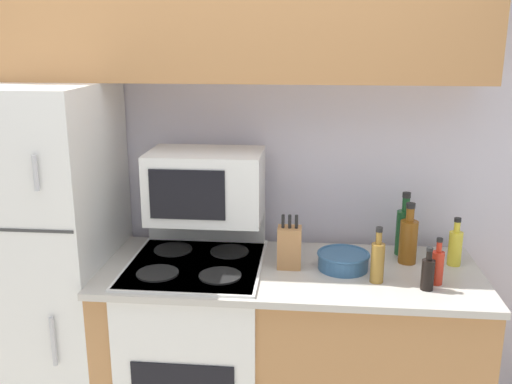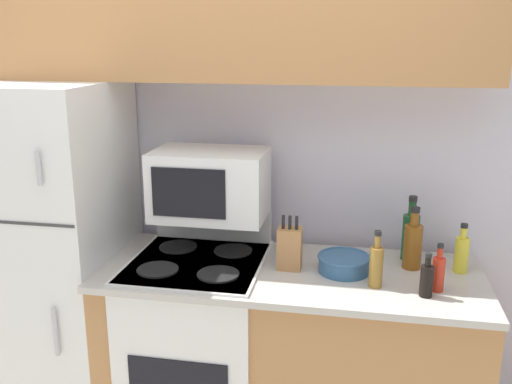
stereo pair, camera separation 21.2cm
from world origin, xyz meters
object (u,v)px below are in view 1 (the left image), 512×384
object	(u,v)px
microwave	(206,185)
bottle_soy_sauce	(428,273)
knife_block	(289,247)
bottle_wine_green	(404,230)
bottle_whiskey	(408,240)
bottle_vinegar	(378,261)
bottle_hot_sauce	(437,266)
refrigerator	(35,268)
bottle_cooking_spray	(455,247)
stove	(198,351)
bowl	(343,260)

from	to	relation	value
microwave	bottle_soy_sauce	bearing A→B (deg)	-17.83
knife_block	bottle_wine_green	bearing A→B (deg)	21.82
bottle_whiskey	bottle_vinegar	distance (m)	0.28
bottle_hot_sauce	refrigerator	bearing A→B (deg)	175.55
microwave	bottle_wine_green	bearing A→B (deg)	4.95
bottle_hot_sauce	bottle_whiskey	xyz separation A→B (m)	(-0.08, 0.22, 0.03)
bottle_wine_green	bottle_cooking_spray	world-z (taller)	bottle_wine_green
knife_block	bottle_vinegar	distance (m)	0.39
bottle_vinegar	bottle_soy_sauce	bearing A→B (deg)	-15.70
bottle_wine_green	stove	bearing A→B (deg)	-166.95
bottle_vinegar	bottle_cooking_spray	bearing A→B (deg)	31.24
bottle_cooking_spray	refrigerator	bearing A→B (deg)	-177.76
refrigerator	bottle_hot_sauce	world-z (taller)	refrigerator
stove	microwave	distance (m)	0.78
stove	bottle_soy_sauce	bearing A→B (deg)	-9.64
bottle_whiskey	microwave	bearing A→B (deg)	178.47
knife_block	bottle_hot_sauce	world-z (taller)	knife_block
refrigerator	bowl	bearing A→B (deg)	-0.75
bottle_whiskey	bowl	bearing A→B (deg)	-160.95
refrigerator	bowl	distance (m)	1.44
refrigerator	microwave	distance (m)	0.90
bottle_hot_sauce	bottle_soy_sauce	distance (m)	0.08
microwave	bowl	bearing A→B (deg)	-11.29
knife_block	bowl	xyz separation A→B (m)	(0.24, 0.01, -0.06)
stove	bottle_vinegar	bearing A→B (deg)	-8.11
bottle_hot_sauce	bottle_soy_sauce	bearing A→B (deg)	-129.79
microwave	bottle_cooking_spray	size ratio (longest dim) A/B	2.35
stove	bottle_soy_sauce	size ratio (longest dim) A/B	6.04
knife_block	bowl	size ratio (longest dim) A/B	1.06
bottle_hot_sauce	bottle_cooking_spray	size ratio (longest dim) A/B	0.91
bottle_whiskey	bottle_soy_sauce	xyz separation A→B (m)	(0.03, -0.28, -0.04)
bottle_hot_sauce	bottle_cooking_spray	xyz separation A→B (m)	(0.12, 0.22, 0.01)
bottle_wine_green	bottle_cooking_spray	distance (m)	0.24
refrigerator	bowl	xyz separation A→B (m)	(1.43, -0.02, 0.10)
microwave	bottle_whiskey	world-z (taller)	microwave
refrigerator	stove	world-z (taller)	refrigerator
bowl	bottle_soy_sauce	bearing A→B (deg)	-29.07
bottle_whiskey	bottle_soy_sauce	bearing A→B (deg)	-82.93
bottle_cooking_spray	bottle_vinegar	bearing A→B (deg)	-148.76
bowl	bottle_cooking_spray	size ratio (longest dim) A/B	1.05
bowl	bottle_soy_sauce	world-z (taller)	bottle_soy_sauce
stove	bottle_whiskey	xyz separation A→B (m)	(0.95, 0.12, 0.55)
bowl	bottle_vinegar	bearing A→B (deg)	-43.84
bottle_whiskey	bottle_cooking_spray	distance (m)	0.21
bottle_wine_green	bottle_vinegar	bearing A→B (deg)	-115.21
stove	refrigerator	bearing A→B (deg)	177.55
microwave	bowl	world-z (taller)	microwave
bottle_soy_sauce	bottle_hot_sauce	bearing A→B (deg)	50.21
bottle_cooking_spray	knife_block	bearing A→B (deg)	-172.24
stove	bottle_cooking_spray	xyz separation A→B (m)	(1.15, 0.11, 0.52)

